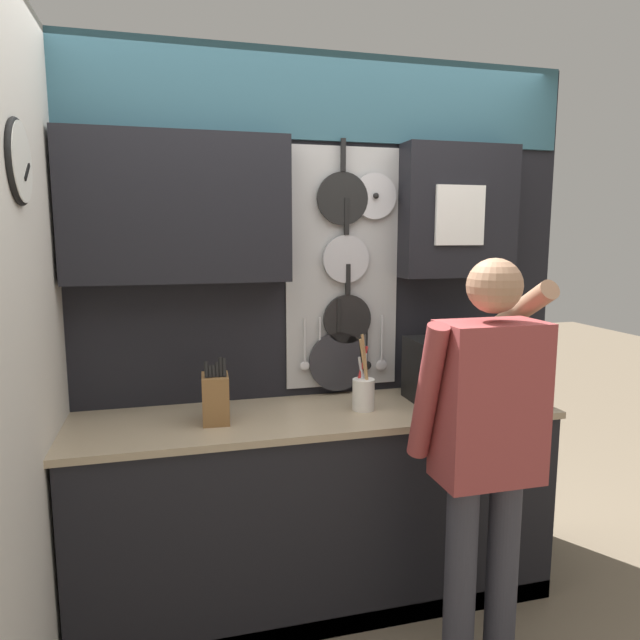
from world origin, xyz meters
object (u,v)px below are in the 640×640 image
microwave (465,371)px  utensil_crock (363,390)px  knife_block (216,398)px  person (486,436)px

microwave → utensil_crock: size_ratio=1.42×
knife_block → utensil_crock: 0.66m
knife_block → utensil_crock: (0.66, 0.00, -0.02)m
person → knife_block: bearing=149.4°
microwave → person: (-0.22, -0.56, -0.10)m
knife_block → person: 1.10m
utensil_crock → person: bearing=-63.1°
microwave → knife_block: size_ratio=1.72×
microwave → person: size_ratio=0.30×
utensil_crock → person: size_ratio=0.21×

